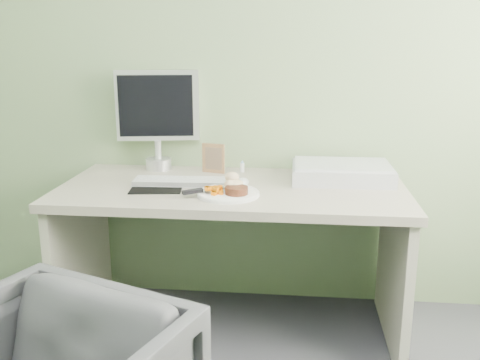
# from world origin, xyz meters

# --- Properties ---
(wall_back) EXTENTS (3.50, 0.00, 3.50)m
(wall_back) POSITION_xyz_m (0.00, 2.00, 1.35)
(wall_back) COLOR #6E885F
(wall_back) RESTS_ON floor
(desk) EXTENTS (1.60, 0.75, 0.73)m
(desk) POSITION_xyz_m (0.00, 1.62, 0.55)
(desk) COLOR #A99B8D
(desk) RESTS_ON floor
(plate) EXTENTS (0.27, 0.27, 0.01)m
(plate) POSITION_xyz_m (0.00, 1.47, 0.74)
(plate) COLOR white
(plate) RESTS_ON desk
(steak) EXTENTS (0.12, 0.12, 0.03)m
(steak) POSITION_xyz_m (0.04, 1.45, 0.76)
(steak) COLOR black
(steak) RESTS_ON plate
(potato_pile) EXTENTS (0.14, 0.11, 0.07)m
(potato_pile) POSITION_xyz_m (0.03, 1.53, 0.78)
(potato_pile) COLOR tan
(potato_pile) RESTS_ON plate
(carrot_heap) EXTENTS (0.07, 0.06, 0.04)m
(carrot_heap) POSITION_xyz_m (-0.06, 1.45, 0.77)
(carrot_heap) COLOR orange
(carrot_heap) RESTS_ON plate
(steak_knife) EXTENTS (0.21, 0.16, 0.02)m
(steak_knife) POSITION_xyz_m (-0.12, 1.45, 0.76)
(steak_knife) COLOR silver
(steak_knife) RESTS_ON plate
(mousepad) EXTENTS (0.25, 0.23, 0.00)m
(mousepad) POSITION_xyz_m (-0.34, 1.55, 0.73)
(mousepad) COLOR black
(mousepad) RESTS_ON desk
(keyboard) EXTENTS (0.44, 0.15, 0.02)m
(keyboard) POSITION_xyz_m (-0.25, 1.63, 0.75)
(keyboard) COLOR white
(keyboard) RESTS_ON desk
(computer_mouse) EXTENTS (0.06, 0.10, 0.04)m
(computer_mouse) POSITION_xyz_m (0.05, 1.64, 0.75)
(computer_mouse) COLOR white
(computer_mouse) RESTS_ON desk
(photo_frame) EXTENTS (0.12, 0.04, 0.15)m
(photo_frame) POSITION_xyz_m (-0.13, 1.87, 0.81)
(photo_frame) COLOR #A16B4B
(photo_frame) RESTS_ON desk
(eyedrop_bottle) EXTENTS (0.02, 0.02, 0.06)m
(eyedrop_bottle) POSITION_xyz_m (0.02, 1.90, 0.76)
(eyedrop_bottle) COLOR white
(eyedrop_bottle) RESTS_ON desk
(scanner) EXTENTS (0.48, 0.32, 0.07)m
(scanner) POSITION_xyz_m (0.51, 1.78, 0.77)
(scanner) COLOR #ADAFB4
(scanner) RESTS_ON desk
(monitor) EXTENTS (0.43, 0.15, 0.51)m
(monitor) POSITION_xyz_m (-0.42, 1.94, 1.02)
(monitor) COLOR silver
(monitor) RESTS_ON desk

